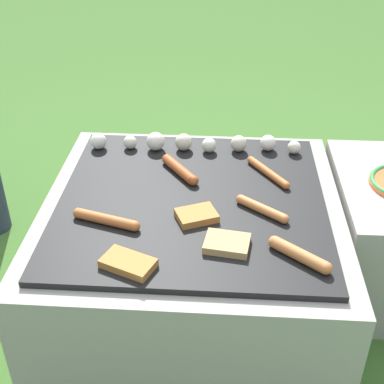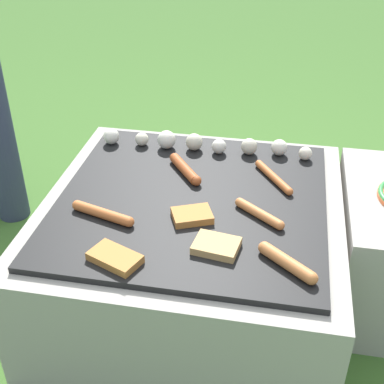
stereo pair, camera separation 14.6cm
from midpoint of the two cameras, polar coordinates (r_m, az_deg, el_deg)
ground_plane at (r=1.71m, az=2.50°, el=-11.19°), size 14.00×14.00×0.00m
grill at (r=1.59m, az=2.66°, el=-6.41°), size 0.83×0.83×0.37m
sausage_mid_left at (r=1.58m, az=1.87°, el=2.41°), size 0.12×0.15×0.03m
sausage_front_right at (r=1.41m, az=10.14°, el=-2.37°), size 0.14×0.11×0.03m
sausage_front_center at (r=1.40m, az=-6.58°, el=-2.38°), size 0.18×0.07×0.03m
sausage_front_left at (r=1.27m, az=13.42°, el=-7.45°), size 0.14×0.12×0.03m
sausage_mid_right at (r=1.58m, az=11.33°, el=1.50°), size 0.12×0.16×0.02m
bread_slice_center at (r=1.39m, az=3.03°, el=-2.63°), size 0.12×0.11×0.02m
bread_slice_left at (r=1.29m, az=5.87°, el=-5.85°), size 0.12×0.10×0.02m
bread_slice_right at (r=1.26m, az=-4.93°, el=-7.13°), size 0.14×0.11×0.02m
mushroom_row at (r=1.70m, az=3.44°, el=5.18°), size 0.67×0.08×0.06m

